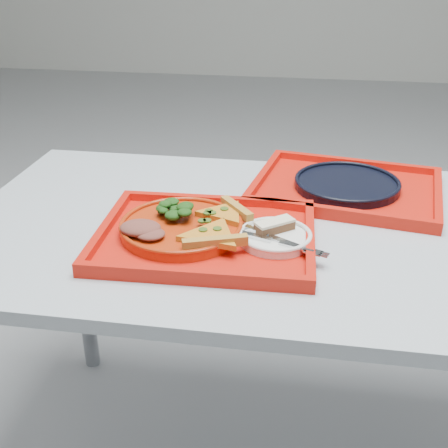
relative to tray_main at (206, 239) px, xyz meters
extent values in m
cube|color=#B2BCC8|center=(0.23, 0.10, -0.02)|extent=(1.60, 0.80, 0.03)
cylinder|color=gray|center=(-0.49, 0.42, -0.40)|extent=(0.05, 0.05, 0.72)
cube|color=red|center=(0.00, 0.00, 0.00)|extent=(0.46, 0.36, 0.01)
cube|color=red|center=(0.30, 0.31, 0.00)|extent=(0.50, 0.42, 0.01)
cylinder|color=#AF2B0B|center=(-0.06, 0.01, 0.02)|extent=(0.26, 0.26, 0.02)
cylinder|color=white|center=(0.14, 0.00, 0.01)|extent=(0.15, 0.15, 0.01)
cylinder|color=black|center=(0.30, 0.31, 0.01)|extent=(0.26, 0.26, 0.02)
ellipsoid|color=black|center=(-0.08, 0.05, 0.04)|extent=(0.08, 0.07, 0.04)
ellipsoid|color=brown|center=(-0.13, -0.04, 0.04)|extent=(0.09, 0.07, 0.03)
cube|color=#4C2919|center=(0.14, 0.02, 0.03)|extent=(0.09, 0.08, 0.02)
cube|color=beige|center=(0.14, 0.02, 0.04)|extent=(0.09, 0.08, 0.01)
cube|color=silver|center=(0.14, -0.01, 0.02)|extent=(0.17, 0.11, 0.01)
cube|color=silver|center=(0.15, -0.03, 0.02)|extent=(0.18, 0.08, 0.01)
camera|label=1|loc=(0.20, -1.02, 0.56)|focal=45.00mm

